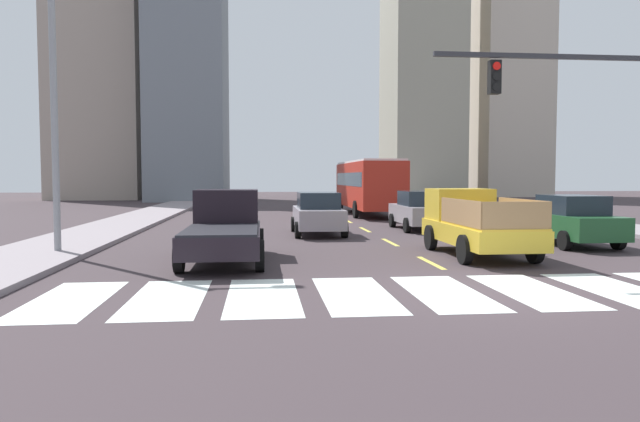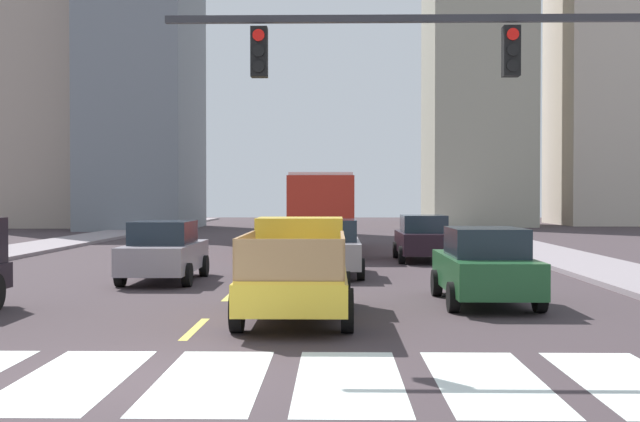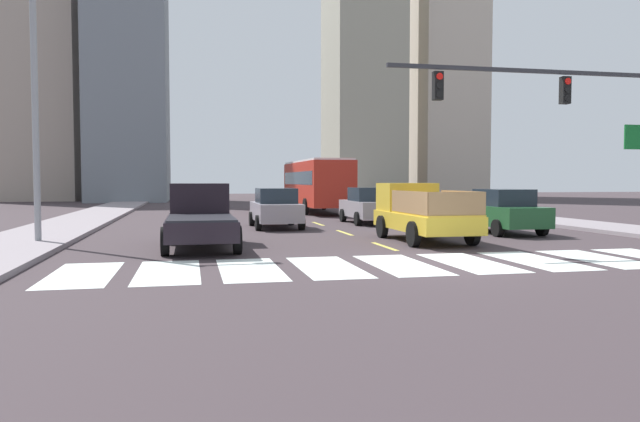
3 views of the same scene
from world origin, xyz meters
TOP-DOWN VIEW (x-y plane):
  - ground_plane at (0.00, 0.00)m, footprint 160.00×160.00m
  - sidewalk_right at (11.23, 18.00)m, footprint 3.15×110.00m
  - sidewalk_left at (-11.23, 18.00)m, footprint 3.15×110.00m
  - crosswalk_stripe_0 at (-8.24, 0.00)m, footprint 1.40×3.74m
  - crosswalk_stripe_1 at (-6.41, 0.00)m, footprint 1.40×3.74m
  - crosswalk_stripe_2 at (-4.58, 0.00)m, footprint 1.40×3.74m
  - crosswalk_stripe_3 at (-2.75, 0.00)m, footprint 1.40×3.74m
  - crosswalk_stripe_4 at (-0.92, 0.00)m, footprint 1.40×3.74m
  - crosswalk_stripe_5 at (0.92, 0.00)m, footprint 1.40×3.74m
  - crosswalk_stripe_6 at (2.75, 0.00)m, footprint 1.40×3.74m
  - lane_dash_0 at (0.00, 4.00)m, footprint 0.16×2.40m
  - lane_dash_1 at (0.00, 9.00)m, footprint 0.16×2.40m
  - lane_dash_2 at (0.00, 14.00)m, footprint 0.16×2.40m
  - lane_dash_3 at (0.00, 19.00)m, footprint 0.16×2.40m
  - lane_dash_4 at (0.00, 24.00)m, footprint 0.16×2.40m
  - lane_dash_5 at (0.00, 29.00)m, footprint 0.16×2.40m
  - lane_dash_6 at (0.00, 34.00)m, footprint 0.16×2.40m
  - lane_dash_7 at (0.00, 39.00)m, footprint 0.16×2.40m
  - pickup_stakebed at (1.80, 5.63)m, footprint 2.18×5.20m
  - pickup_dark at (-5.61, 5.05)m, footprint 2.18×5.20m
  - city_bus at (2.02, 24.18)m, footprint 2.72×10.80m
  - sedan_far at (5.85, 19.36)m, footprint 2.02×4.40m
  - sedan_mid at (5.93, 7.49)m, footprint 2.02×4.40m
  - sedan_near_right at (2.40, 13.73)m, footprint 2.02×4.40m
  - sedan_near_left at (-2.30, 12.05)m, footprint 2.02×4.40m
  - streetlight_left at (-10.48, 6.62)m, footprint 2.20×0.28m
  - tower_tall_centre at (14.21, 55.62)m, footprint 8.04×9.78m
  - block_mid_left at (25.59, 58.16)m, footprint 8.10×9.69m
  - block_mid_right at (-21.50, 53.18)m, footprint 9.21×9.52m
  - block_low_left at (-11.71, 48.89)m, footprint 7.35×11.63m

SIDE VIEW (x-z plane):
  - ground_plane at x=0.00m, z-range 0.00..0.00m
  - lane_dash_0 at x=0.00m, z-range 0.00..0.01m
  - lane_dash_1 at x=0.00m, z-range 0.00..0.01m
  - lane_dash_2 at x=0.00m, z-range 0.00..0.01m
  - lane_dash_3 at x=0.00m, z-range 0.00..0.01m
  - lane_dash_4 at x=0.00m, z-range 0.00..0.01m
  - lane_dash_5 at x=0.00m, z-range 0.00..0.01m
  - lane_dash_6 at x=0.00m, z-range 0.00..0.01m
  - lane_dash_7 at x=0.00m, z-range 0.00..0.01m
  - crosswalk_stripe_0 at x=-8.24m, z-range 0.00..0.01m
  - crosswalk_stripe_1 at x=-6.41m, z-range 0.00..0.01m
  - crosswalk_stripe_2 at x=-4.58m, z-range 0.00..0.01m
  - crosswalk_stripe_3 at x=-2.75m, z-range 0.00..0.01m
  - crosswalk_stripe_4 at x=-0.92m, z-range 0.00..0.01m
  - crosswalk_stripe_5 at x=0.92m, z-range 0.00..0.01m
  - crosswalk_stripe_6 at x=2.75m, z-range 0.00..0.01m
  - sidewalk_right at x=11.23m, z-range 0.00..0.15m
  - sidewalk_left at x=-11.23m, z-range 0.00..0.15m
  - sedan_far at x=5.85m, z-range 0.00..1.72m
  - sedan_mid at x=5.93m, z-range 0.00..1.72m
  - sedan_near_right at x=2.40m, z-range 0.00..1.72m
  - sedan_near_left at x=-2.30m, z-range 0.00..1.72m
  - pickup_dark at x=-5.61m, z-range -0.06..1.90m
  - pickup_stakebed at x=1.80m, z-range -0.04..1.92m
  - city_bus at x=2.02m, z-range 0.29..3.61m
  - streetlight_left at x=-10.48m, z-range 0.47..9.47m
  - block_mid_left at x=25.59m, z-range 0.00..26.34m
  - block_low_left at x=-11.71m, z-range 0.00..29.37m
  - block_mid_right at x=-21.50m, z-range 0.00..30.02m
  - tower_tall_centre at x=14.21m, z-range 0.00..44.72m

